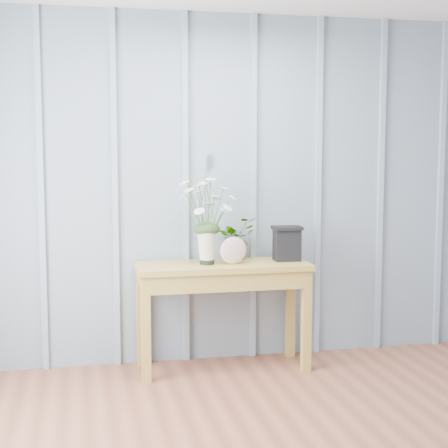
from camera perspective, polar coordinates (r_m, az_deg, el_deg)
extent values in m
cube|color=gray|center=(4.96, -0.38, 2.90)|extent=(4.00, 0.01, 2.50)
cube|color=silver|center=(4.92, -1.27, 5.20)|extent=(0.03, 0.01, 0.10)
cube|color=#8497A9|center=(4.86, -14.97, 2.62)|extent=(0.04, 0.03, 2.50)
cube|color=#8497A9|center=(4.86, -9.06, 2.75)|extent=(0.04, 0.03, 2.50)
cube|color=#8497A9|center=(4.91, -3.22, 2.86)|extent=(0.04, 0.03, 2.50)
cube|color=#8497A9|center=(5.01, 2.45, 2.93)|extent=(0.04, 0.03, 2.50)
cube|color=#8497A9|center=(5.16, 7.84, 2.97)|extent=(0.04, 0.03, 2.50)
cube|color=#8497A9|center=(5.35, 12.89, 2.99)|extent=(0.04, 0.03, 2.50)
cube|color=#8497A9|center=(5.58, 17.56, 2.98)|extent=(0.04, 0.03, 2.50)
cube|color=#A18638|center=(4.77, -0.13, -3.52)|extent=(1.20, 0.45, 0.04)
cube|color=#A18638|center=(4.79, -0.13, -4.46)|extent=(1.13, 0.42, 0.12)
cube|color=#A18638|center=(4.60, -6.51, -8.73)|extent=(0.06, 0.06, 0.71)
cube|color=#A18638|center=(4.83, 6.85, -8.00)|extent=(0.06, 0.06, 0.71)
cube|color=#A18638|center=(4.94, -6.93, -7.66)|extent=(0.06, 0.06, 0.71)
cube|color=#A18638|center=(5.16, 5.54, -7.06)|extent=(0.06, 0.06, 0.71)
cylinder|color=black|center=(4.73, -1.42, -2.98)|extent=(0.10, 0.10, 0.06)
cone|color=beige|center=(4.71, -1.42, -1.83)|extent=(0.16, 0.16, 0.23)
ellipsoid|color=#233B1A|center=(4.70, -1.43, -0.42)|extent=(0.18, 0.15, 0.10)
imported|color=#233B1A|center=(4.91, 1.00, -1.19)|extent=(0.35, 0.33, 0.31)
ellipsoid|color=#98545B|center=(4.72, 0.79, -2.22)|extent=(0.20, 0.07, 0.19)
cube|color=black|center=(4.89, 5.25, -1.75)|extent=(0.18, 0.14, 0.22)
cube|color=black|center=(4.87, 5.26, -0.32)|extent=(0.21, 0.16, 0.02)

